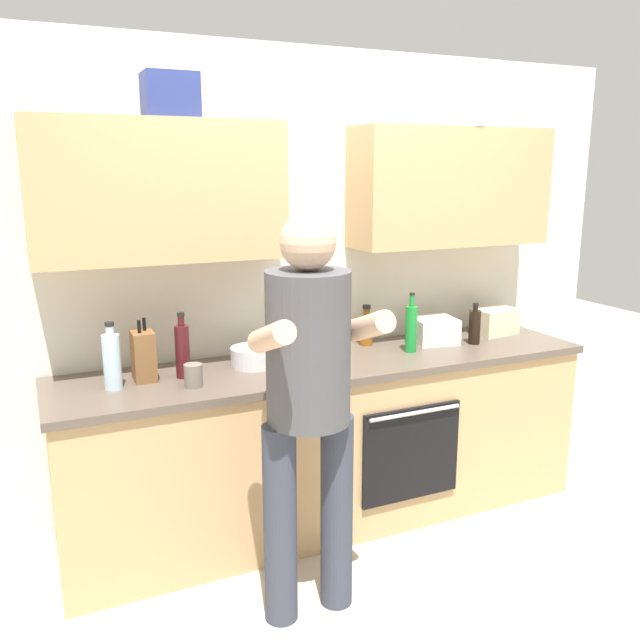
# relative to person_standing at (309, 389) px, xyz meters

# --- Properties ---
(ground_plane) EXTENTS (12.00, 12.00, 0.00)m
(ground_plane) POSITION_rel_person_standing_xyz_m (0.42, 0.67, -1.01)
(ground_plane) COLOR #B2A893
(back_wall_unit) EXTENTS (4.00, 0.39, 2.50)m
(back_wall_unit) POSITION_rel_person_standing_xyz_m (0.42, 0.94, 0.49)
(back_wall_unit) COLOR silver
(back_wall_unit) RESTS_ON ground
(counter) EXTENTS (2.84, 0.67, 0.90)m
(counter) POSITION_rel_person_standing_xyz_m (0.42, 0.66, -0.56)
(counter) COLOR tan
(counter) RESTS_ON ground
(person_standing) EXTENTS (0.49, 0.45, 1.71)m
(person_standing) POSITION_rel_person_standing_xyz_m (0.00, 0.00, 0.00)
(person_standing) COLOR #383D4C
(person_standing) RESTS_ON ground
(bottle_oil) EXTENTS (0.07, 0.07, 0.32)m
(bottle_oil) POSITION_rel_person_standing_xyz_m (0.33, 0.57, 0.03)
(bottle_oil) COLOR olive
(bottle_oil) RESTS_ON counter
(bottle_soda) EXTENTS (0.06, 0.06, 0.33)m
(bottle_soda) POSITION_rel_person_standing_xyz_m (0.89, 0.65, 0.02)
(bottle_soda) COLOR #198C33
(bottle_soda) RESTS_ON counter
(bottle_syrup) EXTENTS (0.07, 0.07, 0.23)m
(bottle_syrup) POSITION_rel_person_standing_xyz_m (0.73, 0.88, -0.02)
(bottle_syrup) COLOR #8C4C14
(bottle_syrup) RESTS_ON counter
(bottle_wine) EXTENTS (0.07, 0.07, 0.32)m
(bottle_wine) POSITION_rel_person_standing_xyz_m (-0.35, 0.71, 0.02)
(bottle_wine) COLOR #471419
(bottle_wine) RESTS_ON counter
(bottle_soy) EXTENTS (0.07, 0.07, 0.24)m
(bottle_soy) POSITION_rel_person_standing_xyz_m (1.31, 0.65, -0.01)
(bottle_soy) COLOR black
(bottle_soy) RESTS_ON counter
(bottle_water) EXTENTS (0.08, 0.08, 0.31)m
(bottle_water) POSITION_rel_person_standing_xyz_m (-0.68, 0.67, 0.02)
(bottle_water) COLOR silver
(bottle_water) RESTS_ON counter
(cup_stoneware) EXTENTS (0.09, 0.09, 0.11)m
(cup_stoneware) POSITION_rel_person_standing_xyz_m (-0.34, 0.55, -0.06)
(cup_stoneware) COLOR slate
(cup_stoneware) RESTS_ON counter
(mixing_bowl) EXTENTS (0.23, 0.23, 0.10)m
(mixing_bowl) POSITION_rel_person_standing_xyz_m (0.02, 0.75, -0.06)
(mixing_bowl) COLOR silver
(mixing_bowl) RESTS_ON counter
(knife_block) EXTENTS (0.10, 0.14, 0.30)m
(knife_block) POSITION_rel_person_standing_xyz_m (-0.53, 0.74, 0.01)
(knife_block) COLOR brown
(knife_block) RESTS_ON counter
(potted_herb) EXTENTS (0.15, 0.15, 0.23)m
(potted_herb) POSITION_rel_person_standing_xyz_m (0.45, 0.79, 0.00)
(potted_herb) COLOR #9E6647
(potted_herb) RESTS_ON counter
(grocery_bag_produce) EXTENTS (0.27, 0.25, 0.14)m
(grocery_bag_produce) POSITION_rel_person_standing_xyz_m (1.11, 0.76, -0.04)
(grocery_bag_produce) COLOR silver
(grocery_bag_produce) RESTS_ON counter
(grocery_bag_rice) EXTENTS (0.27, 0.18, 0.16)m
(grocery_bag_rice) POSITION_rel_person_standing_xyz_m (1.56, 0.77, -0.03)
(grocery_bag_rice) COLOR beige
(grocery_bag_rice) RESTS_ON counter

